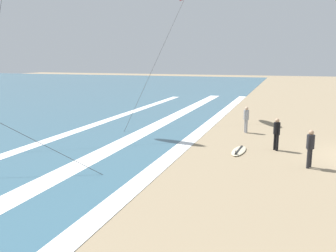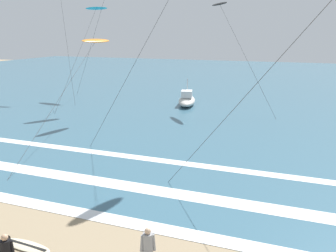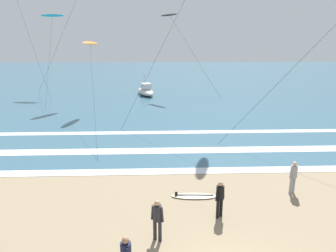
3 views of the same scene
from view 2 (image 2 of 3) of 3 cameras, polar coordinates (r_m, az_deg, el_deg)
name	(u,v)px [view 2 (image 2 of 3)]	position (r m, az deg, el deg)	size (l,w,h in m)	color
ocean_surface	(252,83)	(57.84, 12.67, 6.35)	(140.00, 90.00, 0.01)	#386075
wave_foam_shoreline	(110,219)	(15.97, -8.82, -13.81)	(48.08, 0.82, 0.01)	white
wave_foam_mid_break	(105,182)	(19.52, -9.52, -8.48)	(51.81, 1.09, 0.01)	white
wave_foam_outer_break	(136,157)	(23.05, -4.90, -4.78)	(47.03, 0.77, 0.01)	white
surfer_left_far	(148,246)	(12.25, -3.08, -17.88)	(0.49, 0.32, 1.60)	gray
surfboard_foreground_flat	(26,246)	(14.88, -20.79, -16.72)	(2.13, 0.72, 0.25)	beige
kite_orange_high_left	(96,41)	(32.38, -10.99, 12.57)	(3.56, 15.43, 7.00)	orange
kite_black_high_right	(220,4)	(38.28, 7.91, 17.89)	(7.67, 5.29, 10.35)	black
kite_cyan_mid_center	(96,9)	(46.43, -10.92, 17.13)	(3.57, 11.94, 10.41)	#23A8C6
offshore_boat	(187,100)	(39.43, 2.89, 4.00)	(3.02, 5.46, 2.70)	beige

